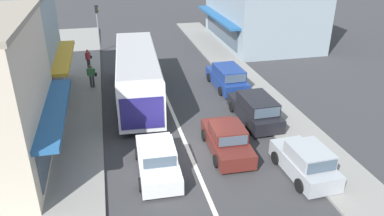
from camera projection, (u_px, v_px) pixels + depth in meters
ground_plane at (189, 152)px, 18.86m from camera, size 140.00×140.00×0.00m
lane_centre_line at (174, 117)px, 22.38m from camera, size 0.20×28.00×0.01m
sidewalk_left at (58, 113)px, 22.72m from camera, size 5.20×44.00×0.14m
kerb_right at (259, 94)px, 25.39m from camera, size 2.80×44.00×0.12m
city_bus at (137, 72)px, 23.95m from camera, size 3.17×10.98×3.23m
sedan_adjacent_lane_lead at (158, 160)px, 16.99m from camera, size 2.01×4.26×1.47m
sedan_queue_far_back at (227, 140)px, 18.61m from camera, size 2.00×4.25×1.47m
parked_hatchback_kerb_front at (305, 162)px, 16.76m from camera, size 1.93×3.76×1.54m
parked_wagon_kerb_second at (255, 109)px, 21.63m from camera, size 2.00×4.53×1.58m
parked_wagon_kerb_third at (227, 78)px, 26.28m from camera, size 2.03×4.55×1.58m
traffic_light_downstreet at (97, 20)px, 33.43m from camera, size 0.32×0.24×4.20m
pedestrian_with_handbag_near at (88, 58)px, 29.26m from camera, size 0.50×0.60×1.63m
pedestrian_browsing_midblock at (92, 75)px, 25.87m from camera, size 0.66×0.31×1.63m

